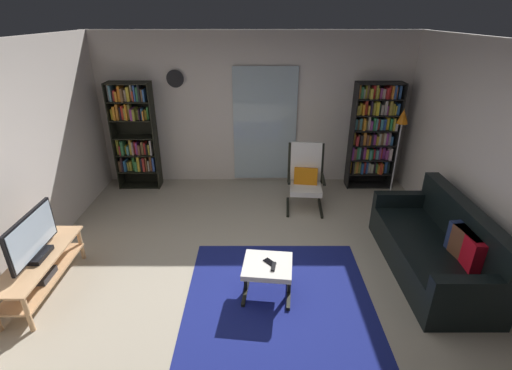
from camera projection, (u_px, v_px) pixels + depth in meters
The scene contains 15 objects.
ground_plane at pixel (253, 279), 4.33m from camera, with size 7.02×7.02×0.00m, color #B3A791.
wall_back at pixel (253, 110), 6.40m from camera, with size 5.60×0.06×2.60m, color silver.
glass_door_panel at pixel (264, 125), 6.45m from camera, with size 1.10×0.01×2.00m, color silver.
area_rug at pixel (278, 296), 4.07m from camera, with size 2.02×1.92×0.01m, color navy.
tv_stand at pixel (40, 269), 4.03m from camera, with size 0.42×1.29×0.45m.
television at pixel (32, 238), 3.88m from camera, with size 0.20×0.84×0.51m.
bookshelf_near_tv at pixel (134, 133), 6.27m from camera, with size 0.71×0.30×1.83m.
bookshelf_near_sofa at pixel (373, 133), 6.28m from camera, with size 0.77×0.30×1.83m.
leather_sofa at pixel (436, 249), 4.34m from camera, with size 0.84×1.95×0.88m.
lounge_armchair at pixel (305, 175), 5.76m from camera, with size 0.61×0.69×1.02m.
ottoman at pixel (267, 269), 3.96m from camera, with size 0.57×0.53×0.41m.
tv_remote at pixel (273, 266), 3.87m from camera, with size 0.04×0.14×0.02m, color black.
cell_phone at pixel (269, 262), 3.95m from camera, with size 0.07×0.14×0.01m, color black.
floor_lamp_by_shelf at pixel (400, 130), 5.72m from camera, with size 0.22×0.22×1.52m.
wall_clock at pixel (175, 79), 6.10m from camera, with size 0.29×0.03×0.29m.
Camera 1 is at (0.03, -3.45, 2.84)m, focal length 25.89 mm.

